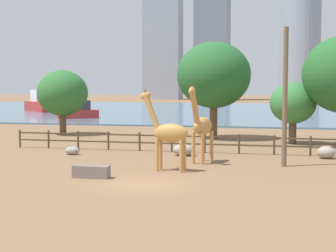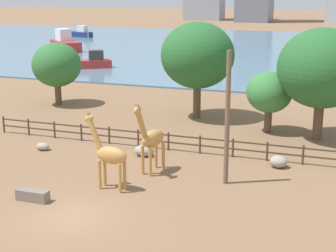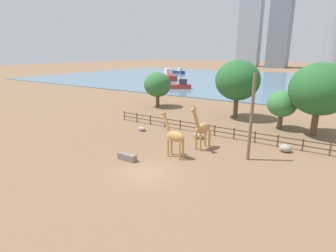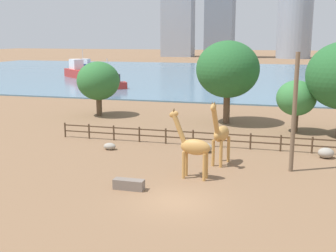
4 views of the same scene
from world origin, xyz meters
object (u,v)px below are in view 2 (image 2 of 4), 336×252
(boulder_small, at_px, (279,162))
(boat_sailboat, at_px, (65,43))
(boulder_near_fence, at_px, (144,151))
(giraffe_companion, at_px, (151,139))
(utility_pole, at_px, (227,119))
(feeding_trough, at_px, (33,195))
(tree_center_broad, at_px, (198,56))
(boat_barge, at_px, (81,33))
(tree_left_large, at_px, (57,65))
(boat_ferry, at_px, (92,62))
(boulder_by_pole, at_px, (43,146))
(tree_left_small, at_px, (322,68))
(giraffe_tall, at_px, (109,155))
(tree_right_tall, at_px, (269,93))

(boulder_small, bearing_deg, boat_sailboat, 131.74)
(boulder_near_fence, bearing_deg, giraffe_companion, -59.98)
(utility_pole, bearing_deg, boulder_near_fence, 153.89)
(feeding_trough, bearing_deg, tree_center_broad, 81.69)
(boat_barge, bearing_deg, boulder_near_fence, 134.85)
(utility_pole, height_order, tree_left_large, utility_pole)
(giraffe_companion, bearing_deg, boat_barge, -134.62)
(tree_center_broad, bearing_deg, boat_barge, 126.05)
(tree_left_large, height_order, boat_sailboat, tree_left_large)
(tree_center_broad, relative_size, boat_ferry, 1.44)
(boulder_by_pole, distance_m, feeding_trough, 9.16)
(giraffe_companion, height_order, boat_ferry, boat_ferry)
(giraffe_companion, bearing_deg, tree_left_small, 154.22)
(boulder_near_fence, height_order, boat_ferry, boat_ferry)
(boulder_by_pole, bearing_deg, boulder_near_fence, 9.03)
(tree_left_large, xyz_separation_m, boat_barge, (-33.56, 65.25, -2.80))
(giraffe_tall, xyz_separation_m, boat_sailboat, (-37.10, 58.05, -0.53))
(boulder_small, distance_m, boat_sailboat, 68.54)
(boulder_small, height_order, tree_right_tall, tree_right_tall)
(boulder_by_pole, xyz_separation_m, boulder_small, (16.21, 1.88, 0.12))
(giraffe_tall, relative_size, boat_sailboat, 0.50)
(boat_ferry, distance_m, boat_barge, 50.45)
(utility_pole, bearing_deg, giraffe_tall, -153.07)
(boulder_by_pole, height_order, tree_right_tall, tree_right_tall)
(tree_left_large, distance_m, boat_ferry, 23.41)
(boulder_by_pole, height_order, tree_left_large, tree_left_large)
(giraffe_companion, height_order, boulder_by_pole, giraffe_companion)
(feeding_trough, distance_m, tree_left_large, 24.48)
(feeding_trough, relative_size, tree_left_small, 0.22)
(utility_pole, xyz_separation_m, boat_sailboat, (-43.09, 55.01, -2.38))
(boat_ferry, height_order, boat_sailboat, boat_ferry)
(tree_center_broad, bearing_deg, boulder_by_pole, -120.56)
(tree_right_tall, xyz_separation_m, boat_barge, (-54.61, 68.50, -2.08))
(giraffe_tall, relative_size, boat_barge, 0.69)
(utility_pole, xyz_separation_m, boulder_by_pole, (-13.68, 1.99, -3.62))
(boulder_near_fence, bearing_deg, feeding_trough, -106.77)
(utility_pole, height_order, tree_left_small, tree_left_small)
(utility_pole, distance_m, boulder_small, 5.80)
(giraffe_tall, bearing_deg, tree_left_small, -119.71)
(giraffe_companion, relative_size, boulder_small, 4.13)
(giraffe_tall, xyz_separation_m, giraffe_companion, (1.25, 3.29, 0.14))
(utility_pole, bearing_deg, tree_left_small, 68.74)
(utility_pole, xyz_separation_m, boat_ferry, (-28.28, 37.31, -2.84))
(tree_center_broad, bearing_deg, feeding_trough, -98.31)
(boat_sailboat, bearing_deg, utility_pole, -10.42)
(giraffe_companion, xyz_separation_m, boulder_small, (7.27, 3.62, -1.79))
(giraffe_companion, bearing_deg, tree_left_large, -119.98)
(tree_right_tall, xyz_separation_m, boat_sailboat, (-43.61, 42.85, -1.67))
(boat_ferry, bearing_deg, boulder_by_pole, 79.47)
(boulder_near_fence, xyz_separation_m, tree_left_large, (-14.12, 12.26, 3.52))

